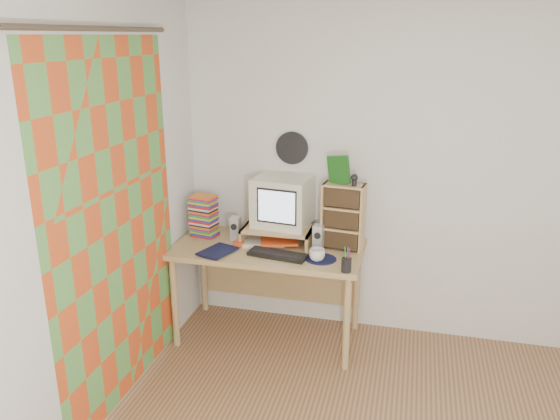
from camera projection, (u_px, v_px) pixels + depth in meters
The scene contains 20 objects.
back_wall at pixel (416, 178), 3.99m from camera, with size 3.50×3.50×0.00m, color white.
left_wall at pixel (60, 240), 2.78m from camera, with size 3.50×3.50×0.00m, color white.
curtain at pixel (117, 228), 3.25m from camera, with size 2.20×2.20×0.00m, color #CF4B1D.
wall_disc at pixel (292, 148), 4.14m from camera, with size 0.25×0.25×0.02m, color black.
desk at pixel (270, 260), 4.14m from camera, with size 1.40×0.70×0.75m.
monitor_riser at pixel (278, 231), 4.10m from camera, with size 0.52×0.30×0.12m.
crt_monitor at pixel (282, 202), 4.07m from camera, with size 0.39×0.39×0.37m, color silver.
speaker_left at pixel (236, 229), 4.14m from camera, with size 0.07×0.07×0.19m, color silver.
speaker_right at pixel (318, 238), 3.96m from camera, with size 0.07×0.07×0.19m, color silver.
keyboard at pixel (278, 255), 3.86m from camera, with size 0.42×0.14×0.03m, color black.
dvd_stack at pixel (204, 219), 4.23m from camera, with size 0.19×0.13×0.27m, color brown, non-canonical shape.
cd_rack at pixel (343, 217), 3.94m from camera, with size 0.29×0.16×0.49m, color tan.
mug at pixel (317, 255), 3.78m from camera, with size 0.11×0.11×0.09m, color white.
diary at pixel (207, 247), 3.98m from camera, with size 0.24×0.18×0.05m, color #0E1334.
mousepad at pixel (321, 259), 3.82m from camera, with size 0.22×0.22×0.00m, color black.
pen_cup at pixel (346, 262), 3.60m from camera, with size 0.07×0.07×0.13m, color black, non-canonical shape.
papers at pixel (269, 241), 4.11m from camera, with size 0.31×0.23×0.04m, color beige, non-canonical shape.
red_box at pixel (239, 244), 4.03m from camera, with size 0.08×0.05×0.04m, color #D34216.
game_box at pixel (339, 170), 3.85m from camera, with size 0.16×0.03×0.20m, color #175217.
webcam at pixel (354, 180), 3.81m from camera, with size 0.05×0.05×0.09m, color black, non-canonical shape.
Camera 1 is at (-0.02, -2.25, 2.25)m, focal length 35.00 mm.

